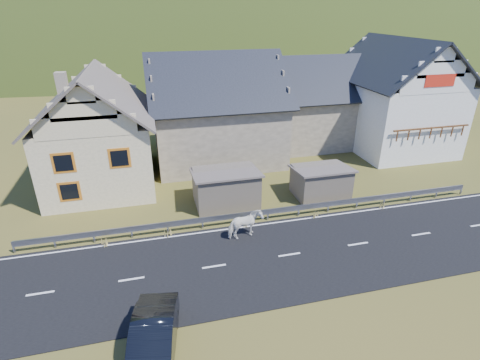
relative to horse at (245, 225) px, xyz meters
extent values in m
plane|color=#40451A|center=(1.83, -2.16, -0.85)|extent=(160.00, 160.00, 0.00)
cube|color=black|center=(1.83, -2.16, -0.83)|extent=(60.00, 7.00, 0.04)
cube|color=silver|center=(1.83, -2.16, -0.81)|extent=(60.00, 6.60, 0.01)
cube|color=#93969B|center=(1.83, 1.52, -0.27)|extent=(28.00, 0.08, 0.34)
cube|color=#93969B|center=(-12.17, 1.54, -0.50)|extent=(0.10, 0.06, 0.70)
cube|color=#93969B|center=(-10.17, 1.54, -0.50)|extent=(0.10, 0.06, 0.70)
cube|color=#93969B|center=(-8.17, 1.54, -0.50)|extent=(0.10, 0.06, 0.70)
cube|color=#93969B|center=(-6.17, 1.54, -0.50)|extent=(0.10, 0.06, 0.70)
cube|color=#93969B|center=(-4.17, 1.54, -0.50)|extent=(0.10, 0.06, 0.70)
cube|color=#93969B|center=(-2.17, 1.54, -0.50)|extent=(0.10, 0.06, 0.70)
cube|color=#93969B|center=(-0.17, 1.54, -0.50)|extent=(0.10, 0.06, 0.70)
cube|color=#93969B|center=(1.83, 1.54, -0.50)|extent=(0.10, 0.06, 0.70)
cube|color=#93969B|center=(3.83, 1.54, -0.50)|extent=(0.10, 0.06, 0.70)
cube|color=#93969B|center=(5.83, 1.54, -0.50)|extent=(0.10, 0.06, 0.70)
cube|color=#93969B|center=(7.83, 1.54, -0.50)|extent=(0.10, 0.06, 0.70)
cube|color=#93969B|center=(9.83, 1.54, -0.50)|extent=(0.10, 0.06, 0.70)
cube|color=#93969B|center=(11.83, 1.54, -0.50)|extent=(0.10, 0.06, 0.70)
cube|color=#93969B|center=(13.83, 1.54, -0.50)|extent=(0.10, 0.06, 0.70)
cube|color=#93969B|center=(15.83, 1.54, -0.50)|extent=(0.10, 0.06, 0.70)
cube|color=#695F51|center=(-0.17, 4.34, 0.25)|extent=(4.30, 3.30, 2.40)
cube|color=#695F51|center=(6.33, 3.84, 0.15)|extent=(3.80, 2.90, 2.20)
cube|color=#FFE9B7|center=(-8.17, 9.84, 1.65)|extent=(7.00, 9.00, 5.00)
cube|color=#C66D19|center=(-9.77, 5.34, 2.55)|extent=(1.30, 0.12, 1.30)
cube|color=#C66D19|center=(-6.57, 5.34, 2.55)|extent=(1.30, 0.12, 1.30)
cube|color=#C66D19|center=(-9.77, 5.34, 0.65)|extent=(1.30, 0.12, 1.30)
cube|color=tan|center=(-10.17, 11.34, 5.71)|extent=(0.70, 0.70, 2.40)
cube|color=tan|center=(0.83, 12.84, 1.65)|extent=(10.00, 9.00, 5.00)
cube|color=tan|center=(10.83, 14.84, 1.45)|extent=(9.00, 8.00, 4.60)
cube|color=white|center=(16.83, 11.84, 2.15)|extent=(8.00, 10.00, 6.00)
cube|color=red|center=(16.83, 6.81, 5.95)|extent=(2.60, 0.06, 0.90)
cube|color=#5A311B|center=(16.83, 6.59, 2.35)|extent=(6.80, 0.12, 0.12)
ellipsoid|color=#26350F|center=(6.83, 177.84, -20.85)|extent=(440.00, 280.00, 260.00)
imported|color=white|center=(0.00, 0.00, 0.00)|extent=(1.33, 2.08, 1.63)
imported|color=black|center=(-5.27, -6.79, -0.11)|extent=(2.30, 4.71, 1.49)
camera|label=1|loc=(-4.58, -17.14, 11.00)|focal=28.00mm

